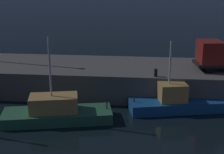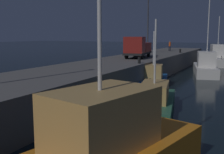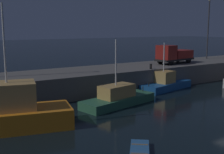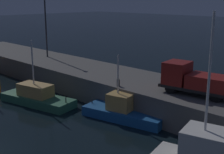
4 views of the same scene
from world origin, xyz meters
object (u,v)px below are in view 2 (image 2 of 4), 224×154
(bollard_central, at_px, (139,60))
(dockworker, at_px, (170,45))
(utility_truck, at_px, (138,48))
(fishing_trawler_green, at_px, (218,57))
(fishing_trawler_red, at_px, (154,79))
(fishing_boat_orange, at_px, (155,100))
(bollard_west, at_px, (180,51))
(fishing_boat_blue, at_px, (205,67))
(lamp_post_east, at_px, (148,17))

(bollard_central, bearing_deg, dockworker, 7.46)
(utility_truck, distance_m, bollard_central, 6.75)
(fishing_trawler_green, xyz_separation_m, utility_truck, (-20.38, 7.14, 2.43))
(fishing_trawler_red, xyz_separation_m, dockworker, (19.99, 3.83, 2.74))
(utility_truck, bearing_deg, fishing_boat_orange, -153.74)
(bollard_west, distance_m, bollard_central, 18.24)
(fishing_trawler_green, relative_size, dockworker, 5.91)
(fishing_trawler_red, relative_size, bollard_west, 13.26)
(fishing_boat_orange, relative_size, fishing_trawler_green, 0.83)
(fishing_trawler_red, bearing_deg, bollard_central, 147.27)
(bollard_central, bearing_deg, fishing_boat_orange, -151.18)
(fishing_trawler_red, relative_size, fishing_boat_orange, 0.92)
(fishing_trawler_red, distance_m, fishing_boat_blue, 11.45)
(fishing_boat_blue, xyz_separation_m, lamp_post_east, (2.73, 9.09, 6.78))
(lamp_post_east, bearing_deg, fishing_boat_blue, -106.74)
(dockworker, xyz_separation_m, bollard_central, (-21.56, -2.82, -0.66))
(utility_truck, bearing_deg, dockworker, 0.76)
(fishing_boat_blue, distance_m, lamp_post_east, 11.66)
(fishing_boat_blue, distance_m, bollard_west, 7.66)
(fishing_trawler_red, height_order, dockworker, fishing_trawler_red)
(fishing_boat_orange, height_order, dockworker, fishing_boat_orange)
(fishing_boat_orange, height_order, bollard_west, fishing_boat_orange)
(utility_truck, bearing_deg, fishing_trawler_green, -19.31)
(fishing_boat_blue, height_order, dockworker, fishing_boat_blue)
(bollard_west, bearing_deg, fishing_boat_orange, -170.55)
(utility_truck, bearing_deg, fishing_trawler_red, -141.62)
(utility_truck, height_order, dockworker, utility_truck)
(fishing_trawler_red, xyz_separation_m, fishing_boat_blue, (10.89, -3.51, 0.35))
(lamp_post_east, distance_m, dockworker, 7.93)
(fishing_boat_blue, relative_size, dockworker, 5.63)
(lamp_post_east, relative_size, bollard_central, 14.75)
(dockworker, bearing_deg, lamp_post_east, 164.67)
(lamp_post_east, height_order, bollard_west, lamp_post_east)
(fishing_boat_orange, height_order, utility_truck, fishing_boat_orange)
(dockworker, bearing_deg, bollard_west, -141.93)
(fishing_trawler_red, distance_m, lamp_post_east, 16.36)
(fishing_boat_blue, height_order, bollard_central, fishing_boat_blue)
(fishing_trawler_red, relative_size, bollard_central, 12.23)
(utility_truck, bearing_deg, lamp_post_east, 12.17)
(fishing_trawler_green, relative_size, bollard_west, 17.38)
(fishing_trawler_green, height_order, bollard_west, fishing_trawler_green)
(bollard_west, bearing_deg, utility_truck, 168.77)
(fishing_boat_orange, relative_size, bollard_central, 13.23)
(fishing_boat_orange, bearing_deg, utility_truck, 26.26)
(fishing_trawler_red, xyz_separation_m, utility_truck, (4.58, 3.63, 3.01))
(fishing_boat_blue, xyz_separation_m, utility_truck, (-6.31, 7.14, 2.66))
(fishing_trawler_red, relative_size, fishing_trawler_green, 0.76)
(fishing_trawler_red, height_order, fishing_trawler_green, fishing_trawler_green)
(fishing_boat_blue, xyz_separation_m, dockworker, (9.10, 7.34, 2.39))
(fishing_trawler_green, distance_m, bollard_west, 9.66)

